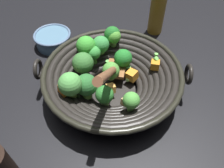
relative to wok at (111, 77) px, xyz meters
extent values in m
plane|color=black|center=(0.00, 0.00, -0.06)|extent=(4.00, 4.00, 0.00)
cylinder|color=black|center=(0.00, 0.00, -0.05)|extent=(0.13, 0.13, 0.01)
torus|color=black|center=(0.00, 0.00, -0.04)|extent=(0.18, 0.18, 0.02)
torus|color=black|center=(0.00, 0.00, -0.03)|extent=(0.21, 0.21, 0.02)
torus|color=black|center=(0.00, 0.00, -0.02)|extent=(0.23, 0.23, 0.02)
torus|color=black|center=(0.00, 0.00, -0.01)|extent=(0.26, 0.26, 0.02)
torus|color=black|center=(0.00, 0.00, 0.00)|extent=(0.29, 0.29, 0.02)
torus|color=black|center=(0.00, 0.00, 0.00)|extent=(0.32, 0.32, 0.02)
torus|color=black|center=(0.00, 0.00, 0.01)|extent=(0.34, 0.34, 0.02)
torus|color=black|center=(0.00, 0.00, 0.02)|extent=(0.36, 0.36, 0.01)
torus|color=black|center=(-0.03, 0.19, 0.02)|extent=(0.05, 0.02, 0.05)
torus|color=black|center=(0.03, -0.18, 0.02)|extent=(0.05, 0.02, 0.05)
cylinder|color=#78A149|center=(-0.02, 0.00, -0.02)|extent=(0.03, 0.03, 0.01)
sphere|color=#488835|center=(-0.02, 0.00, 0.00)|extent=(0.05, 0.05, 0.05)
cylinder|color=#77B050|center=(-0.09, -0.05, 0.00)|extent=(0.02, 0.03, 0.02)
sphere|color=#33833D|center=(-0.09, -0.05, 0.03)|extent=(0.05, 0.05, 0.05)
cylinder|color=#79BF4A|center=(0.06, -0.05, -0.02)|extent=(0.04, 0.03, 0.03)
sphere|color=#255F2A|center=(0.06, -0.05, 0.02)|extent=(0.06, 0.06, 0.06)
cylinder|color=#638C4B|center=(0.06, 0.00, -0.03)|extent=(0.03, 0.03, 0.03)
sphere|color=#2B732B|center=(0.06, 0.00, 0.00)|extent=(0.05, 0.05, 0.05)
cylinder|color=#5F9C44|center=(-0.13, -0.03, 0.01)|extent=(0.03, 0.03, 0.02)
sphere|color=#1C5E20|center=(-0.13, -0.03, 0.04)|extent=(0.05, 0.05, 0.05)
cylinder|color=#678D4B|center=(-0.12, -0.02, 0.01)|extent=(0.02, 0.02, 0.02)
sphere|color=#4A9332|center=(-0.12, -0.02, 0.04)|extent=(0.04, 0.04, 0.04)
cylinder|color=#65A249|center=(0.09, 0.07, 0.00)|extent=(0.02, 0.02, 0.02)
sphere|color=#48923A|center=(0.09, 0.07, 0.03)|extent=(0.04, 0.04, 0.04)
cylinder|color=#56A33E|center=(-0.06, -0.06, -0.01)|extent=(0.02, 0.02, 0.02)
sphere|color=#338738|center=(-0.06, -0.06, 0.02)|extent=(0.04, 0.04, 0.04)
cylinder|color=#7BAE4F|center=(-0.01, -0.08, -0.01)|extent=(0.03, 0.03, 0.02)
sphere|color=#33682E|center=(-0.01, -0.08, 0.02)|extent=(0.06, 0.06, 0.06)
cylinder|color=#72A23F|center=(0.08, -0.08, 0.00)|extent=(0.02, 0.02, 0.02)
sphere|color=#4B9444|center=(0.08, -0.08, 0.04)|extent=(0.06, 0.06, 0.06)
cylinder|color=#7C9C51|center=(-0.07, -0.09, 0.00)|extent=(0.03, 0.03, 0.02)
sphere|color=green|center=(-0.07, -0.09, 0.03)|extent=(0.06, 0.06, 0.06)
cylinder|color=#6AA437|center=(-0.07, 0.02, -0.02)|extent=(0.02, 0.02, 0.02)
sphere|color=#1E6C25|center=(-0.07, 0.02, 0.01)|extent=(0.05, 0.05, 0.05)
cube|color=tan|center=(0.05, 0.05, -0.02)|extent=(0.03, 0.03, 0.03)
cube|color=#C87121|center=(0.08, -0.09, 0.02)|extent=(0.03, 0.04, 0.03)
cube|color=orange|center=(-0.03, 0.05, -0.02)|extent=(0.04, 0.04, 0.03)
cube|color=#E0AF73|center=(0.05, -0.10, 0.00)|extent=(0.03, 0.03, 0.03)
cube|color=gold|center=(0.02, 0.00, -0.02)|extent=(0.03, 0.03, 0.03)
cube|color=#BD751C|center=(-0.06, 0.11, 0.01)|extent=(0.02, 0.02, 0.02)
cylinder|color=#6BC651|center=(-0.09, 0.11, 0.02)|extent=(0.01, 0.01, 0.01)
cylinder|color=#6BC651|center=(0.08, -0.09, 0.02)|extent=(0.02, 0.01, 0.01)
cylinder|color=#6BC651|center=(-0.07, 0.11, 0.02)|extent=(0.02, 0.02, 0.01)
cylinder|color=#56B247|center=(-0.07, -0.03, -0.02)|extent=(0.01, 0.01, 0.01)
cylinder|color=#56B247|center=(-0.06, -0.09, 0.00)|extent=(0.02, 0.02, 0.00)
cylinder|color=#99D166|center=(-0.03, 0.04, -0.03)|extent=(0.02, 0.02, 0.01)
cylinder|color=#6BC651|center=(-0.06, 0.04, -0.01)|extent=(0.02, 0.02, 0.01)
cylinder|color=#6BC651|center=(0.02, -0.06, -0.03)|extent=(0.01, 0.01, 0.01)
cylinder|color=#6BC651|center=(-0.02, -0.02, -0.02)|extent=(0.02, 0.02, 0.00)
cube|color=brown|center=(-0.05, 0.00, -0.01)|extent=(0.07, 0.06, 0.01)
cylinder|color=brown|center=(0.07, 0.01, 0.09)|extent=(0.20, 0.03, 0.17)
cylinder|color=#AD7F23|center=(-0.31, 0.09, 0.03)|extent=(0.05, 0.05, 0.18)
cylinder|color=slate|center=(-0.16, -0.23, -0.04)|extent=(0.11, 0.11, 0.04)
torus|color=slate|center=(-0.16, -0.23, -0.02)|extent=(0.12, 0.12, 0.01)
cylinder|color=#56B247|center=(-0.18, -0.23, -0.03)|extent=(0.02, 0.02, 0.01)
cylinder|color=#99D166|center=(-0.13, -0.21, -0.03)|extent=(0.01, 0.01, 0.01)
cylinder|color=#99D166|center=(-0.17, -0.22, -0.03)|extent=(0.01, 0.01, 0.01)
cylinder|color=#6BC651|center=(-0.18, -0.21, -0.03)|extent=(0.02, 0.02, 0.01)
camera|label=1|loc=(0.40, 0.09, 0.44)|focal=36.66mm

